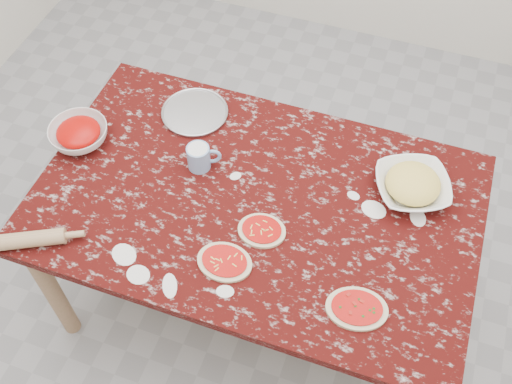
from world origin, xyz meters
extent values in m
plane|color=gray|center=(0.00, 0.00, 0.00)|extent=(4.00, 4.00, 0.00)
cube|color=#350807|center=(0.00, 0.00, 0.73)|extent=(1.60, 1.00, 0.04)
cube|color=#9D7259|center=(0.00, 0.00, 0.67)|extent=(1.50, 0.90, 0.08)
cylinder|color=#9D7259|center=(-0.72, -0.42, 0.35)|extent=(0.07, 0.07, 0.71)
cylinder|color=#9D7259|center=(-0.72, 0.42, 0.35)|extent=(0.07, 0.07, 0.71)
cylinder|color=#9D7259|center=(0.72, 0.42, 0.35)|extent=(0.07, 0.07, 0.71)
cylinder|color=#B2B2B7|center=(-0.38, 0.33, 0.76)|extent=(0.33, 0.33, 0.01)
imported|color=white|center=(-0.74, 0.04, 0.79)|extent=(0.26, 0.26, 0.07)
imported|color=white|center=(0.52, 0.22, 0.78)|extent=(0.35, 0.35, 0.06)
cylinder|color=#7FA2D2|center=(-0.25, 0.08, 0.80)|extent=(0.09, 0.09, 0.10)
torus|color=#7FA2D2|center=(-0.21, 0.10, 0.80)|extent=(0.07, 0.04, 0.07)
cylinder|color=silver|center=(-0.25, 0.08, 0.84)|extent=(0.07, 0.07, 0.01)
ellipsoid|color=beige|center=(-0.01, -0.28, 0.76)|extent=(0.19, 0.15, 0.01)
ellipsoid|color=red|center=(-0.01, -0.28, 0.76)|extent=(0.16, 0.12, 0.00)
ellipsoid|color=beige|center=(0.06, -0.12, 0.76)|extent=(0.18, 0.15, 0.01)
ellipsoid|color=red|center=(0.06, -0.12, 0.76)|extent=(0.15, 0.13, 0.00)
ellipsoid|color=beige|center=(0.45, -0.30, 0.76)|extent=(0.23, 0.19, 0.01)
ellipsoid|color=red|center=(0.45, -0.30, 0.76)|extent=(0.19, 0.16, 0.00)
cylinder|color=tan|center=(-0.68, -0.44, 0.78)|extent=(0.28, 0.18, 0.06)
camera|label=1|loc=(0.42, -1.20, 2.52)|focal=42.17mm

